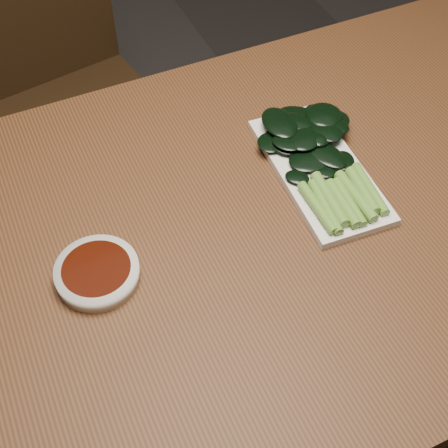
% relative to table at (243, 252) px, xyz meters
% --- Properties ---
extents(ground, '(6.00, 6.00, 0.00)m').
position_rel_table_xyz_m(ground, '(0.00, 0.00, -0.68)').
color(ground, '#2A2828').
rests_on(ground, ground).
extents(table, '(1.40, 0.80, 0.75)m').
position_rel_table_xyz_m(table, '(0.00, 0.00, 0.00)').
color(table, '#492A15').
rests_on(table, ground).
extents(chair_far, '(0.50, 0.50, 0.89)m').
position_rel_table_xyz_m(chair_far, '(-0.13, 0.76, -0.19)').
color(chair_far, black).
rests_on(chair_far, ground).
extents(sauce_bowl, '(0.12, 0.12, 0.02)m').
position_rel_table_xyz_m(sauce_bowl, '(-0.23, -0.00, 0.08)').
color(sauce_bowl, silver).
rests_on(sauce_bowl, table).
extents(serving_plate, '(0.15, 0.30, 0.01)m').
position_rel_table_xyz_m(serving_plate, '(0.16, 0.05, 0.08)').
color(serving_plate, silver).
rests_on(serving_plate, table).
extents(gai_lan, '(0.18, 0.29, 0.03)m').
position_rel_table_xyz_m(gai_lan, '(0.17, 0.08, 0.10)').
color(gai_lan, '#5D9031').
rests_on(gai_lan, serving_plate).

